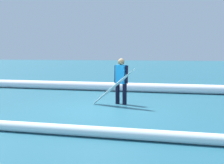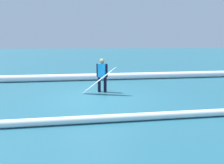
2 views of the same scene
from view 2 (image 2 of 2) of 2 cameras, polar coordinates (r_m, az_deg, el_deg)
The scene contains 5 objects.
ground_plane at distance 8.72m, azimuth -4.81°, elevation -4.24°, with size 122.95×122.95×0.00m, color #225A6D.
surfer at distance 9.51m, azimuth -2.69°, elevation 2.28°, with size 0.49×0.31×1.52m.
surfboard at distance 9.13m, azimuth -3.47°, elevation 0.43°, with size 1.57×0.66×1.27m.
wave_crest_foreground at distance 12.60m, azimuth -10.27°, elevation 1.25°, with size 0.39×0.39×23.41m, color white.
wave_crest_midground at distance 6.22m, azimuth 4.17°, elevation -9.47°, with size 0.22×0.22×20.27m, color white.
Camera 2 is at (0.31, 8.41, 2.27)m, focal length 33.97 mm.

